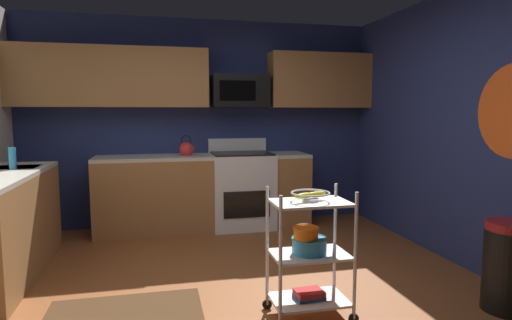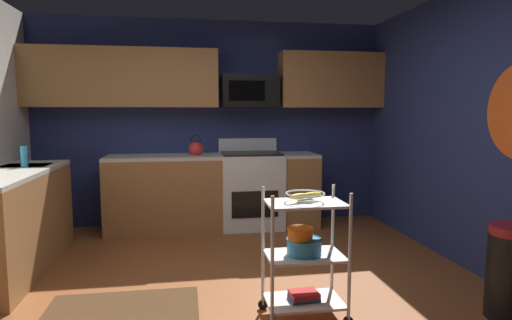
# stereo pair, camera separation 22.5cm
# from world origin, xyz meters

# --- Properties ---
(floor) EXTENTS (4.40, 4.80, 0.04)m
(floor) POSITION_xyz_m (0.00, 0.00, -0.02)
(floor) COLOR brown
(floor) RESTS_ON ground
(wall_back) EXTENTS (4.52, 0.06, 2.60)m
(wall_back) POSITION_xyz_m (0.00, 2.43, 1.30)
(wall_back) COLOR navy
(wall_back) RESTS_ON ground
(wall_right) EXTENTS (0.06, 4.80, 2.60)m
(wall_right) POSITION_xyz_m (2.23, 0.00, 1.30)
(wall_right) COLOR navy
(wall_right) RESTS_ON ground
(counter_run) EXTENTS (3.49, 2.39, 0.92)m
(counter_run) POSITION_xyz_m (-0.79, 1.61, 0.46)
(counter_run) COLOR #9E6B3D
(counter_run) RESTS_ON ground
(oven_range) EXTENTS (0.76, 0.65, 1.10)m
(oven_range) POSITION_xyz_m (0.46, 2.10, 0.48)
(oven_range) COLOR white
(oven_range) RESTS_ON ground
(upper_cabinets) EXTENTS (4.40, 0.33, 0.70)m
(upper_cabinets) POSITION_xyz_m (-0.10, 2.23, 1.85)
(upper_cabinets) COLOR #9E6B3D
(microwave) EXTENTS (0.70, 0.39, 0.40)m
(microwave) POSITION_xyz_m (0.46, 2.21, 1.70)
(microwave) COLOR black
(rolling_cart) EXTENTS (0.60, 0.37, 0.91)m
(rolling_cart) POSITION_xyz_m (0.47, -0.38, 0.45)
(rolling_cart) COLOR silver
(rolling_cart) RESTS_ON ground
(fruit_bowl) EXTENTS (0.27, 0.27, 0.07)m
(fruit_bowl) POSITION_xyz_m (0.47, -0.38, 0.88)
(fruit_bowl) COLOR silver
(fruit_bowl) RESTS_ON rolling_cart
(mixing_bowl_large) EXTENTS (0.25, 0.25, 0.11)m
(mixing_bowl_large) POSITION_xyz_m (0.46, -0.38, 0.52)
(mixing_bowl_large) COLOR #338CBF
(mixing_bowl_large) RESTS_ON rolling_cart
(mixing_bowl_small) EXTENTS (0.18, 0.18, 0.08)m
(mixing_bowl_small) POSITION_xyz_m (0.43, -0.40, 0.62)
(mixing_bowl_small) COLOR orange
(mixing_bowl_small) RESTS_ON rolling_cart
(book_stack) EXTENTS (0.21, 0.16, 0.06)m
(book_stack) POSITION_xyz_m (0.47, -0.38, 0.16)
(book_stack) COLOR #1E4C8C
(book_stack) RESTS_ON rolling_cart
(kettle) EXTENTS (0.21, 0.18, 0.26)m
(kettle) POSITION_xyz_m (-0.21, 2.10, 1.00)
(kettle) COLOR red
(kettle) RESTS_ON counter_run
(dish_soap_bottle) EXTENTS (0.06, 0.06, 0.20)m
(dish_soap_bottle) POSITION_xyz_m (-1.86, 1.19, 1.02)
(dish_soap_bottle) COLOR #2D8CBF
(dish_soap_bottle) RESTS_ON counter_run
(floor_rug) EXTENTS (1.10, 0.71, 0.01)m
(floor_rug) POSITION_xyz_m (-0.81, -0.09, 0.01)
(floor_rug) COLOR #472D19
(floor_rug) RESTS_ON ground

